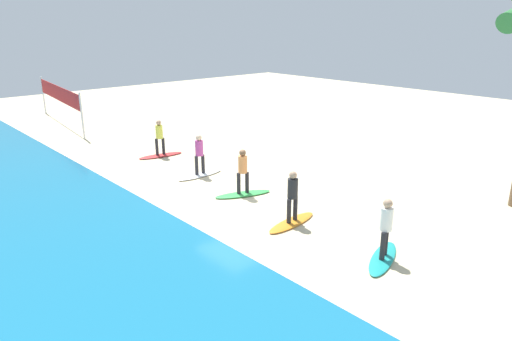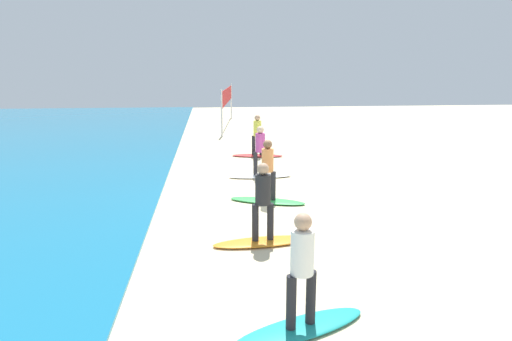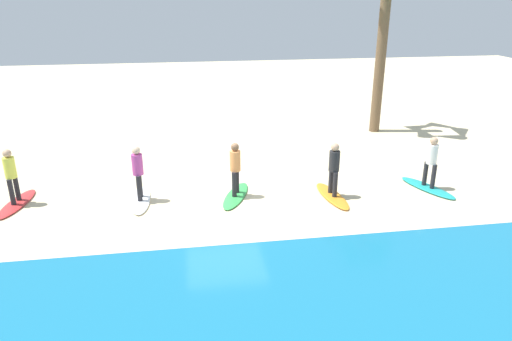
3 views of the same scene
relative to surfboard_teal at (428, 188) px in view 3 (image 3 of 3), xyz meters
The scene contains 11 objects.
ground_plane 6.51m from the surfboard_teal, ahead, with size 60.00×60.00×0.00m, color beige.
surfboard_teal is the anchor object (origin of this frame).
surfer_teal 0.99m from the surfboard_teal, 90.00° to the right, with size 0.32×0.44×1.64m.
surfboard_orange 3.21m from the surfboard_teal, ahead, with size 2.10×0.56×0.09m, color orange.
surfer_orange 3.36m from the surfboard_teal, ahead, with size 0.32×0.46×1.64m.
surfboard_green 6.14m from the surfboard_teal, ahead, with size 2.10×0.56×0.09m, color green.
surfer_green 6.22m from the surfboard_teal, ahead, with size 0.32×0.44×1.64m.
surfboard_white 9.00m from the surfboard_teal, ahead, with size 2.10×0.56×0.09m, color white.
surfer_white 9.06m from the surfboard_teal, ahead, with size 0.32×0.46×1.64m.
surfboard_red 12.62m from the surfboard_teal, ahead, with size 2.10×0.56×0.09m, color red.
surfer_red 12.66m from the surfboard_teal, ahead, with size 0.32×0.46×1.64m.
Camera 3 is at (1.07, 13.17, 5.91)m, focal length 32.98 mm.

